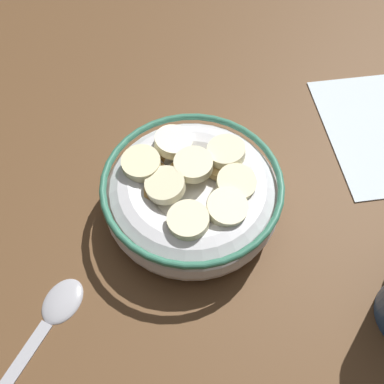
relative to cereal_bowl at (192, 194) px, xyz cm
name	(u,v)px	position (x,y,z in cm)	size (l,w,h in cm)	color
ground_plane	(192,215)	(-0.03, 0.01, -3.68)	(133.31, 133.31, 2.00)	brown
cereal_bowl	(192,194)	(0.00, 0.00, 0.00)	(15.42, 15.42, 5.74)	silver
spoon	(45,325)	(-11.48, 10.64, -2.34)	(14.73, 7.53, 0.80)	#A5A5AD
folded_napkin	(373,132)	(10.58, -17.81, -2.53)	(15.76, 9.46, 0.30)	silver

